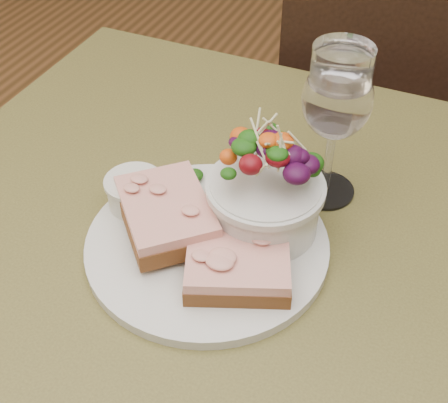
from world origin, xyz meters
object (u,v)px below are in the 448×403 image
at_px(sandwich_back, 166,213).
at_px(wine_glass, 337,104).
at_px(sandwich_front, 238,268).
at_px(salad_bowl, 266,185).
at_px(cafe_table, 224,314).
at_px(ramekin, 135,191).
at_px(dinner_plate, 207,244).
at_px(chair_far, 368,201).

bearing_deg(sandwich_back, wine_glass, 93.71).
bearing_deg(sandwich_front, salad_bowl, 70.55).
distance_m(sandwich_back, wine_glass, 0.21).
relative_size(cafe_table, sandwich_back, 5.45).
height_order(sandwich_front, ramekin, ramekin).
height_order(cafe_table, ramekin, ramekin).
relative_size(dinner_plate, sandwich_back, 1.78).
relative_size(cafe_table, dinner_plate, 3.07).
distance_m(cafe_table, sandwich_front, 0.14).
xyz_separation_m(cafe_table, dinner_plate, (-0.02, 0.00, 0.11)).
bearing_deg(cafe_table, sandwich_back, 179.04).
xyz_separation_m(cafe_table, sandwich_front, (0.03, -0.03, 0.13)).
bearing_deg(ramekin, cafe_table, -11.00).
bearing_deg(salad_bowl, ramekin, -170.23).
distance_m(dinner_plate, sandwich_front, 0.06).
distance_m(chair_far, wine_glass, 0.78).
xyz_separation_m(sandwich_back, salad_bowl, (0.09, 0.05, 0.04)).
bearing_deg(cafe_table, ramekin, 169.00).
bearing_deg(sandwich_front, dinner_plate, 123.04).
height_order(sandwich_back, ramekin, sandwich_back).
bearing_deg(ramekin, salad_bowl, 9.77).
relative_size(salad_bowl, wine_glass, 0.73).
distance_m(sandwich_front, wine_glass, 0.20).
relative_size(sandwich_front, salad_bowl, 0.98).
bearing_deg(cafe_table, sandwich_front, -48.19).
xyz_separation_m(ramekin, wine_glass, (0.19, 0.12, 0.09)).
height_order(dinner_plate, wine_glass, wine_glass).
distance_m(dinner_plate, wine_glass, 0.20).
relative_size(cafe_table, wine_glass, 4.57).
distance_m(chair_far, ramekin, 0.83).
height_order(dinner_plate, salad_bowl, salad_bowl).
relative_size(ramekin, salad_bowl, 0.48).
distance_m(chair_far, dinner_plate, 0.82).
xyz_separation_m(dinner_plate, ramekin, (-0.10, 0.02, 0.03)).
relative_size(chair_far, sandwich_front, 7.23).
distance_m(cafe_table, dinner_plate, 0.11).
relative_size(dinner_plate, sandwich_front, 2.09).
height_order(sandwich_front, salad_bowl, salad_bowl).
height_order(cafe_table, salad_bowl, salad_bowl).
bearing_deg(dinner_plate, chair_far, 82.94).
height_order(sandwich_front, sandwich_back, sandwich_back).
xyz_separation_m(chair_far, salad_bowl, (-0.04, -0.62, 0.53)).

